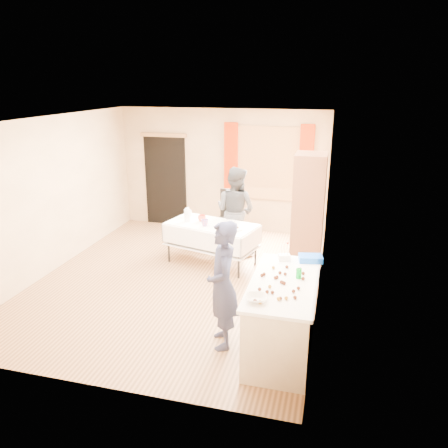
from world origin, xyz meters
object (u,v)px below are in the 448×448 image
(party_table, at_px, (212,240))
(counter, at_px, (282,316))
(girl, at_px, (223,285))
(woman, at_px, (235,211))
(cabinet, at_px, (308,216))
(chair, at_px, (228,228))

(party_table, bearing_deg, counter, -41.44)
(party_table, relative_size, girl, 1.08)
(girl, bearing_deg, woman, 168.90)
(cabinet, height_order, party_table, cabinet)
(woman, bearing_deg, party_table, 84.74)
(chair, bearing_deg, counter, -58.74)
(chair, bearing_deg, cabinet, -25.79)
(cabinet, xyz_separation_m, counter, (-0.10, -2.32, -0.57))
(girl, distance_m, woman, 3.06)
(cabinet, bearing_deg, chair, 147.32)
(counter, xyz_separation_m, chair, (-1.52, 3.36, -0.13))
(counter, xyz_separation_m, girl, (-0.72, -0.08, 0.35))
(counter, bearing_deg, cabinet, 87.53)
(cabinet, height_order, chair, cabinet)
(cabinet, distance_m, party_table, 1.76)
(cabinet, xyz_separation_m, girl, (-0.82, -2.40, -0.22))
(chair, relative_size, woman, 0.65)
(girl, bearing_deg, counter, 74.82)
(party_table, relative_size, woman, 1.05)
(cabinet, bearing_deg, counter, -92.47)
(counter, distance_m, woman, 3.22)
(party_table, bearing_deg, chair, 102.92)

